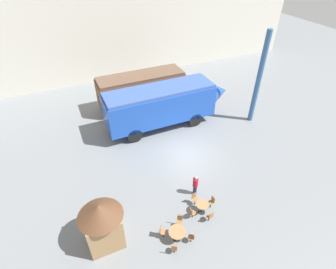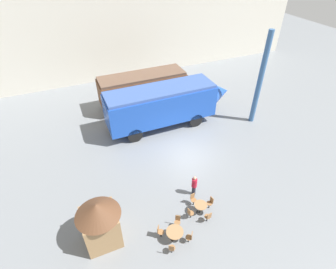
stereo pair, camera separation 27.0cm
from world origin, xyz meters
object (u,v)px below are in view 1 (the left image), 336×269
(passenger_coach_wooden, at_px, (141,87))
(cafe_table_mid, at_px, (202,206))
(cafe_chair_0, at_px, (174,248))
(visitor_person, at_px, (195,185))
(streamlined_locomotive, at_px, (169,102))
(cafe_table_near, at_px, (177,233))
(ticket_kiosk, at_px, (102,222))

(passenger_coach_wooden, height_order, cafe_table_mid, passenger_coach_wooden)
(passenger_coach_wooden, relative_size, cafe_chair_0, 9.43)
(visitor_person, bearing_deg, cafe_table_mid, -102.26)
(streamlined_locomotive, xyz_separation_m, visitor_person, (-1.73, -8.01, -1.33))
(passenger_coach_wooden, xyz_separation_m, streamlined_locomotive, (1.04, -4.02, 0.28))
(cafe_table_near, bearing_deg, streamlined_locomotive, 68.23)
(streamlined_locomotive, distance_m, cafe_table_near, 11.37)
(streamlined_locomotive, height_order, cafe_chair_0, streamlined_locomotive)
(cafe_chair_0, bearing_deg, visitor_person, -8.03)
(cafe_table_mid, height_order, cafe_chair_0, cafe_chair_0)
(cafe_table_mid, relative_size, cafe_chair_0, 0.89)
(cafe_chair_0, height_order, visitor_person, visitor_person)
(passenger_coach_wooden, bearing_deg, visitor_person, -93.26)
(cafe_table_mid, relative_size, visitor_person, 0.49)
(cafe_chair_0, xyz_separation_m, visitor_person, (2.94, 3.14, 0.34))
(cafe_table_near, xyz_separation_m, cafe_chair_0, (-0.49, -0.69, -0.08))
(visitor_person, distance_m, ticket_kiosk, 6.16)
(visitor_person, height_order, ticket_kiosk, ticket_kiosk)
(cafe_chair_0, distance_m, ticket_kiosk, 4.00)
(streamlined_locomotive, height_order, ticket_kiosk, streamlined_locomotive)
(cafe_table_mid, bearing_deg, passenger_coach_wooden, 85.75)
(passenger_coach_wooden, relative_size, visitor_person, 5.20)
(ticket_kiosk, bearing_deg, cafe_table_near, -23.34)
(passenger_coach_wooden, xyz_separation_m, cafe_table_near, (-3.14, -14.47, -1.31))
(visitor_person, bearing_deg, cafe_table_near, -135.05)
(streamlined_locomotive, distance_m, ticket_kiosk, 11.83)
(passenger_coach_wooden, xyz_separation_m, visitor_person, (-0.69, -12.03, -1.05))
(passenger_coach_wooden, height_order, cafe_table_near, passenger_coach_wooden)
(cafe_table_near, distance_m, cafe_chair_0, 0.85)
(cafe_table_mid, bearing_deg, cafe_chair_0, -147.19)
(ticket_kiosk, bearing_deg, streamlined_locomotive, 48.93)
(cafe_table_mid, distance_m, visitor_person, 1.51)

